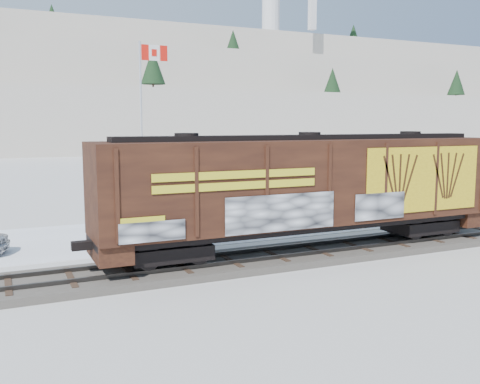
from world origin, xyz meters
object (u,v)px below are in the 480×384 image
car_white (225,217)px  car_dark (209,220)px  hopper_railcar (309,185)px  flagpole (144,148)px

car_white → car_dark: 1.07m
hopper_railcar → flagpole: bearing=100.4°
hopper_railcar → car_white: size_ratio=3.89×
hopper_railcar → car_dark: hopper_railcar is taller
flagpole → car_white: (1.73, -9.58, -3.19)m
car_white → car_dark: bearing=100.9°
hopper_railcar → car_dark: (-2.19, 5.90, -2.30)m
hopper_railcar → flagpole: flagpole is taller
flagpole → car_dark: (0.72, -9.94, -3.22)m
hopper_railcar → flagpole: (-2.92, 15.84, 0.93)m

